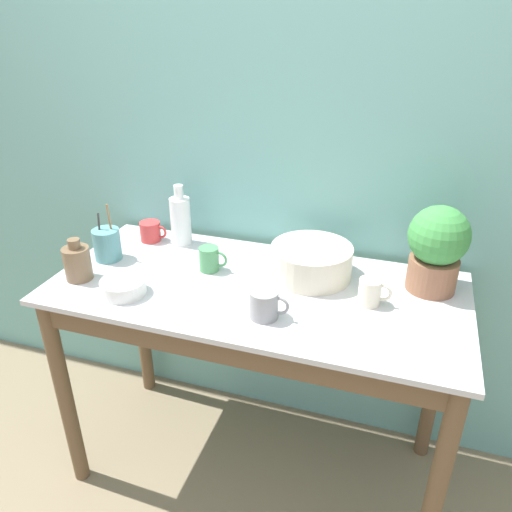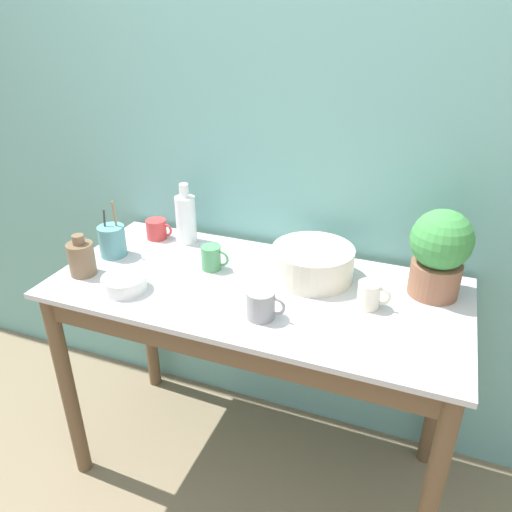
{
  "view_description": "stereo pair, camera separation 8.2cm",
  "coord_description": "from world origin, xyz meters",
  "px_view_note": "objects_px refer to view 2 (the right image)",
  "views": [
    {
      "loc": [
        0.47,
        -1.11,
        1.79
      ],
      "look_at": [
        0.0,
        0.34,
        1.01
      ],
      "focal_mm": 35.0,
      "sensor_mm": 36.0,
      "label": 1
    },
    {
      "loc": [
        0.55,
        -1.08,
        1.79
      ],
      "look_at": [
        0.0,
        0.34,
        1.01
      ],
      "focal_mm": 35.0,
      "sensor_mm": 36.0,
      "label": 2
    }
  ],
  "objects_px": {
    "potted_plant": "(440,251)",
    "mug_red": "(157,229)",
    "mug_cream": "(370,295)",
    "mug_green": "(212,258)",
    "bottle_tall": "(186,218)",
    "utensil_cup": "(112,241)",
    "bowl_small_enamel_white": "(124,283)",
    "bottle_short": "(81,258)",
    "mug_grey": "(261,305)",
    "bowl_wash_large": "(313,263)"
  },
  "relations": [
    {
      "from": "mug_grey",
      "to": "utensil_cup",
      "type": "height_order",
      "value": "utensil_cup"
    },
    {
      "from": "mug_cream",
      "to": "bowl_small_enamel_white",
      "type": "bearing_deg",
      "value": -166.44
    },
    {
      "from": "mug_red",
      "to": "mug_green",
      "type": "xyz_separation_m",
      "value": [
        0.34,
        -0.16,
        0.01
      ]
    },
    {
      "from": "bowl_wash_large",
      "to": "bottle_short",
      "type": "height_order",
      "value": "bottle_short"
    },
    {
      "from": "potted_plant",
      "to": "mug_red",
      "type": "bearing_deg",
      "value": 177.43
    },
    {
      "from": "potted_plant",
      "to": "utensil_cup",
      "type": "xyz_separation_m",
      "value": [
        -1.2,
        -0.15,
        -0.1
      ]
    },
    {
      "from": "mug_cream",
      "to": "utensil_cup",
      "type": "relative_size",
      "value": 0.49
    },
    {
      "from": "bottle_tall",
      "to": "mug_red",
      "type": "relative_size",
      "value": 2.15
    },
    {
      "from": "bowl_small_enamel_white",
      "to": "bottle_short",
      "type": "bearing_deg",
      "value": 168.34
    },
    {
      "from": "mug_grey",
      "to": "bowl_small_enamel_white",
      "type": "relative_size",
      "value": 0.83
    },
    {
      "from": "bowl_wash_large",
      "to": "mug_green",
      "type": "distance_m",
      "value": 0.38
    },
    {
      "from": "mug_cream",
      "to": "bowl_small_enamel_white",
      "type": "relative_size",
      "value": 0.71
    },
    {
      "from": "potted_plant",
      "to": "mug_green",
      "type": "relative_size",
      "value": 2.81
    },
    {
      "from": "mug_cream",
      "to": "bowl_small_enamel_white",
      "type": "distance_m",
      "value": 0.84
    },
    {
      "from": "mug_red",
      "to": "mug_green",
      "type": "height_order",
      "value": "mug_green"
    },
    {
      "from": "mug_cream",
      "to": "utensil_cup",
      "type": "height_order",
      "value": "utensil_cup"
    },
    {
      "from": "mug_grey",
      "to": "mug_cream",
      "type": "height_order",
      "value": "mug_grey"
    },
    {
      "from": "potted_plant",
      "to": "bowl_small_enamel_white",
      "type": "distance_m",
      "value": 1.08
    },
    {
      "from": "bottle_tall",
      "to": "mug_cream",
      "type": "relative_size",
      "value": 2.3
    },
    {
      "from": "bottle_short",
      "to": "mug_grey",
      "type": "height_order",
      "value": "bottle_short"
    },
    {
      "from": "bottle_tall",
      "to": "bowl_small_enamel_white",
      "type": "xyz_separation_m",
      "value": [
        -0.02,
        -0.43,
        -0.08
      ]
    },
    {
      "from": "bowl_wash_large",
      "to": "mug_red",
      "type": "distance_m",
      "value": 0.71
    },
    {
      "from": "potted_plant",
      "to": "bowl_small_enamel_white",
      "type": "relative_size",
      "value": 1.99
    },
    {
      "from": "mug_grey",
      "to": "mug_red",
      "type": "height_order",
      "value": "mug_grey"
    },
    {
      "from": "bowl_small_enamel_white",
      "to": "mug_grey",
      "type": "bearing_deg",
      "value": 1.53
    },
    {
      "from": "bottle_short",
      "to": "mug_cream",
      "type": "relative_size",
      "value": 1.43
    },
    {
      "from": "mug_cream",
      "to": "potted_plant",
      "type": "bearing_deg",
      "value": 41.09
    },
    {
      "from": "potted_plant",
      "to": "mug_cream",
      "type": "height_order",
      "value": "potted_plant"
    },
    {
      "from": "bottle_short",
      "to": "utensil_cup",
      "type": "relative_size",
      "value": 0.7
    },
    {
      "from": "bowl_wash_large",
      "to": "utensil_cup",
      "type": "distance_m",
      "value": 0.79
    },
    {
      "from": "mug_red",
      "to": "mug_green",
      "type": "bearing_deg",
      "value": -25.98
    },
    {
      "from": "bowl_wash_large",
      "to": "bottle_tall",
      "type": "distance_m",
      "value": 0.58
    },
    {
      "from": "bottle_short",
      "to": "bowl_small_enamel_white",
      "type": "relative_size",
      "value": 1.02
    },
    {
      "from": "bottle_tall",
      "to": "potted_plant",
      "type": "bearing_deg",
      "value": -3.83
    },
    {
      "from": "mug_green",
      "to": "bowl_small_enamel_white",
      "type": "distance_m",
      "value": 0.33
    },
    {
      "from": "bottle_short",
      "to": "bottle_tall",
      "type": "bearing_deg",
      "value": 59.63
    },
    {
      "from": "potted_plant",
      "to": "bottle_short",
      "type": "relative_size",
      "value": 1.96
    },
    {
      "from": "bowl_wash_large",
      "to": "bottle_tall",
      "type": "height_order",
      "value": "bottle_tall"
    },
    {
      "from": "bowl_wash_large",
      "to": "utensil_cup",
      "type": "relative_size",
      "value": 1.31
    },
    {
      "from": "mug_cream",
      "to": "mug_green",
      "type": "bearing_deg",
      "value": 174.99
    },
    {
      "from": "bottle_short",
      "to": "mug_green",
      "type": "xyz_separation_m",
      "value": [
        0.43,
        0.21,
        -0.02
      ]
    },
    {
      "from": "potted_plant",
      "to": "utensil_cup",
      "type": "height_order",
      "value": "potted_plant"
    },
    {
      "from": "bowl_wash_large",
      "to": "mug_red",
      "type": "relative_size",
      "value": 2.51
    },
    {
      "from": "bottle_tall",
      "to": "utensil_cup",
      "type": "xyz_separation_m",
      "value": [
        -0.21,
        -0.22,
        -0.04
      ]
    },
    {
      "from": "bottle_tall",
      "to": "utensil_cup",
      "type": "distance_m",
      "value": 0.31
    },
    {
      "from": "bowl_wash_large",
      "to": "utensil_cup",
      "type": "bearing_deg",
      "value": -171.88
    },
    {
      "from": "mug_cream",
      "to": "bottle_tall",
      "type": "bearing_deg",
      "value": 163.78
    },
    {
      "from": "potted_plant",
      "to": "mug_red",
      "type": "distance_m",
      "value": 1.13
    },
    {
      "from": "bottle_short",
      "to": "bowl_small_enamel_white",
      "type": "distance_m",
      "value": 0.22
    },
    {
      "from": "bottle_tall",
      "to": "bottle_short",
      "type": "distance_m",
      "value": 0.45
    }
  ]
}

